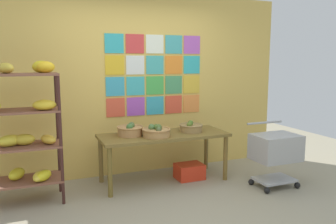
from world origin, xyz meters
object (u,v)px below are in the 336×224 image
object	(u,v)px
fruit_basket_left	(191,127)
banana_shelf_unit	(24,126)
fruit_basket_right	(156,131)
display_table	(164,139)
shopping_cart	(275,150)
produce_crate_under_table	(189,171)
fruit_basket_back_left	(130,130)

from	to	relation	value
fruit_basket_left	banana_shelf_unit	bearing A→B (deg)	-177.88
fruit_basket_right	banana_shelf_unit	bearing A→B (deg)	178.89
banana_shelf_unit	fruit_basket_left	size ratio (longest dim) A/B	4.97
display_table	fruit_basket_left	xyz separation A→B (m)	(0.41, -0.01, 0.14)
display_table	shopping_cart	world-z (taller)	shopping_cart
display_table	fruit_basket_right	world-z (taller)	fruit_basket_right
produce_crate_under_table	banana_shelf_unit	bearing A→B (deg)	-178.95
banana_shelf_unit	produce_crate_under_table	distance (m)	2.28
fruit_basket_back_left	banana_shelf_unit	bearing A→B (deg)	-173.08
banana_shelf_unit	fruit_basket_right	world-z (taller)	banana_shelf_unit
display_table	fruit_basket_left	size ratio (longest dim) A/B	5.23
produce_crate_under_table	shopping_cart	world-z (taller)	shopping_cart
banana_shelf_unit	fruit_basket_left	xyz separation A→B (m)	(2.17, 0.08, -0.19)
fruit_basket_right	shopping_cart	distance (m)	1.59
banana_shelf_unit	fruit_basket_left	bearing A→B (deg)	2.12
display_table	fruit_basket_back_left	world-z (taller)	fruit_basket_back_left
display_table	produce_crate_under_table	bearing A→B (deg)	-7.00
banana_shelf_unit	shopping_cart	bearing A→B (deg)	-12.39
fruit_basket_left	shopping_cart	bearing A→B (deg)	-40.50
fruit_basket_left	fruit_basket_back_left	size ratio (longest dim) A/B	0.94
display_table	shopping_cart	distance (m)	1.49
banana_shelf_unit	fruit_basket_back_left	distance (m)	1.32
fruit_basket_back_left	display_table	bearing A→B (deg)	-9.14
banana_shelf_unit	fruit_basket_back_left	size ratio (longest dim) A/B	4.68
fruit_basket_right	display_table	bearing A→B (deg)	37.55
banana_shelf_unit	produce_crate_under_table	bearing A→B (deg)	1.05
display_table	produce_crate_under_table	distance (m)	0.62
fruit_basket_right	fruit_basket_left	bearing A→B (deg)	11.18
fruit_basket_back_left	shopping_cart	distance (m)	1.94
fruit_basket_left	fruit_basket_back_left	distance (m)	0.87
fruit_basket_back_left	shopping_cart	size ratio (longest dim) A/B	0.42
banana_shelf_unit	display_table	world-z (taller)	banana_shelf_unit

